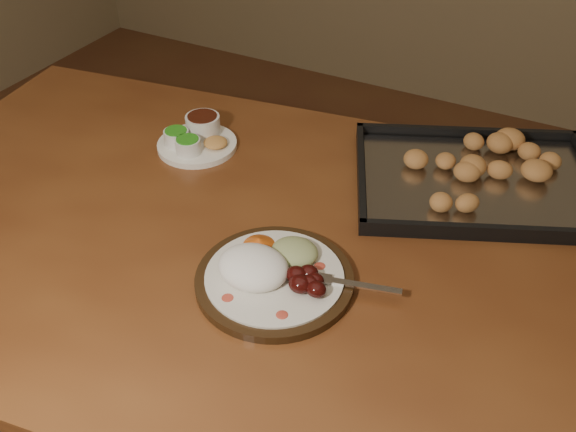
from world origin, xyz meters
The scene contains 4 objects.
dining_table centered at (0.12, -0.04, 0.65)m, with size 1.61×1.10×0.75m.
dinner_plate centered at (0.19, -0.13, 0.77)m, with size 0.32×0.25×0.06m.
condiment_saucer centered at (-0.14, 0.15, 0.77)m, with size 0.16×0.16×0.06m.
baking_tray centered at (0.41, 0.28, 0.77)m, with size 0.55×0.49×0.05m.
Camera 1 is at (0.55, -0.77, 1.46)m, focal length 40.00 mm.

